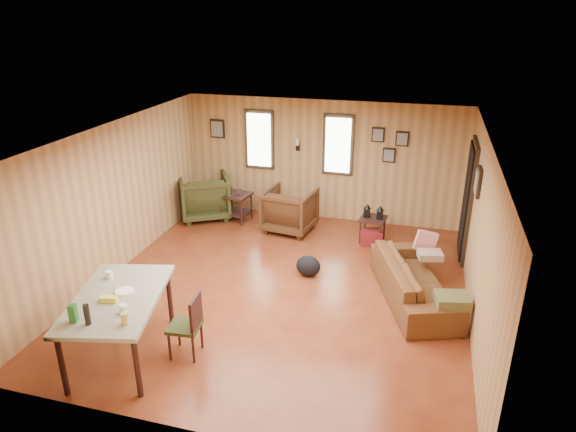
# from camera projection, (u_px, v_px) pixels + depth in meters

# --- Properties ---
(room) EXTENTS (5.54, 6.04, 2.44)m
(room) POSITION_uv_depth(u_px,v_px,m) (297.00, 211.00, 7.67)
(room) COLOR brown
(room) RESTS_ON ground
(sofa) EXTENTS (1.29, 2.18, 0.82)m
(sofa) POSITION_uv_depth(u_px,v_px,m) (415.00, 274.00, 7.49)
(sofa) COLOR brown
(sofa) RESTS_ON ground
(recliner_brown) EXTENTS (0.99, 0.95, 0.91)m
(recliner_brown) POSITION_uv_depth(u_px,v_px,m) (290.00, 208.00, 9.81)
(recliner_brown) COLOR #4A2A16
(recliner_brown) RESTS_ON ground
(recliner_green) EXTENTS (1.27, 1.25, 0.98)m
(recliner_green) POSITION_uv_depth(u_px,v_px,m) (204.00, 195.00, 10.41)
(recliner_green) COLOR #363A1A
(recliner_green) RESTS_ON ground
(end_table) EXTENTS (0.63, 0.59, 0.71)m
(end_table) POSITION_uv_depth(u_px,v_px,m) (236.00, 202.00, 10.27)
(end_table) COLOR #341A17
(end_table) RESTS_ON ground
(side_table) EXTENTS (0.51, 0.51, 0.73)m
(side_table) POSITION_uv_depth(u_px,v_px,m) (373.00, 217.00, 9.31)
(side_table) COLOR #341A17
(side_table) RESTS_ON ground
(cooler) EXTENTS (0.45, 0.37, 0.28)m
(cooler) POSITION_uv_depth(u_px,v_px,m) (371.00, 237.00, 9.34)
(cooler) COLOR maroon
(cooler) RESTS_ON ground
(backpack) EXTENTS (0.46, 0.39, 0.34)m
(backpack) POSITION_uv_depth(u_px,v_px,m) (308.00, 266.00, 8.24)
(backpack) COLOR black
(backpack) RESTS_ON ground
(sofa_pillows) EXTENTS (0.83, 1.87, 0.38)m
(sofa_pillows) POSITION_uv_depth(u_px,v_px,m) (439.00, 272.00, 7.36)
(sofa_pillows) COLOR brown
(sofa_pillows) RESTS_ON sofa
(dining_table) EXTENTS (1.34, 1.83, 1.08)m
(dining_table) POSITION_uv_depth(u_px,v_px,m) (117.00, 303.00, 6.11)
(dining_table) COLOR gray
(dining_table) RESTS_ON ground
(dining_chair) EXTENTS (0.41, 0.41, 0.83)m
(dining_chair) POSITION_uv_depth(u_px,v_px,m) (189.00, 322.00, 6.25)
(dining_chair) COLOR #363A1A
(dining_chair) RESTS_ON ground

